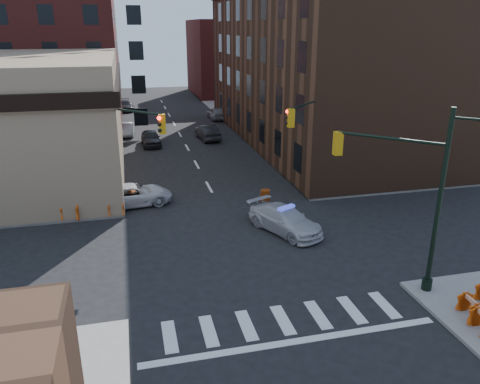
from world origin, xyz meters
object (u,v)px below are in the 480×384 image
police_car (285,220)px  barrel_bank (132,199)px  parked_car_enear (207,132)px  barricade_nw_a (116,209)px  barrel_road (265,198)px  parked_car_wfar (127,129)px  pedestrian_b (81,190)px  pickup (133,195)px  parked_car_wnear (151,138)px  pedestrian_a (88,197)px

police_car → barrel_bank: (-8.34, 6.16, -0.21)m
parked_car_enear → barricade_nw_a: (-9.00, -19.23, -0.20)m
barrel_road → parked_car_wfar: bearing=109.6°
police_car → parked_car_enear: size_ratio=1.05×
pedestrian_b → barrel_bank: bearing=0.2°
pickup → parked_car_wfar: bearing=-8.5°
police_car → pickup: size_ratio=0.97×
pickup → barricade_nw_a: size_ratio=4.57×
parked_car_wnear → parked_car_wfar: bearing=111.5°
barricade_nw_a → pedestrian_b: bearing=130.0°
parked_car_wnear → barricade_nw_a: 18.35m
pedestrian_a → pedestrian_b: pedestrian_b is taller
pickup → pedestrian_a: bearing=93.1°
parked_car_wnear → barricade_nw_a: parked_car_wnear is taller
parked_car_enear → parked_car_wfar: bearing=-32.3°
pickup → barricade_nw_a: pickup is taller
pedestrian_b → barrel_road: size_ratio=1.80×
police_car → pickup: bearing=117.5°
parked_car_wnear → parked_car_enear: 5.92m
parked_car_wnear → barrel_bank: 16.45m
parked_car_enear → barrel_bank: parked_car_enear is taller
pedestrian_b → pedestrian_a: bearing=-55.3°
parked_car_wnear → pedestrian_a: 17.42m
parked_car_enear → barrel_bank: bearing=59.4°
parked_car_enear → barricade_nw_a: 21.23m
barrel_bank → parked_car_wnear: bearing=82.3°
parked_car_wfar → parked_car_enear: size_ratio=0.84×
barrel_road → barricade_nw_a: (-9.38, 0.30, 0.01)m
pedestrian_b → barrel_bank: size_ratio=1.97×
pedestrian_b → police_car: bearing=-18.0°
police_car → barrel_bank: bearing=118.5°
pickup → parked_car_wnear: parked_car_wnear is taller
parked_car_wnear → parked_car_enear: bearing=9.6°
police_car → pedestrian_b: pedestrian_b is taller
pickup → police_car: bearing=-136.1°
parked_car_wfar → pedestrian_a: size_ratio=2.38×
parked_car_wnear → pedestrian_b: pedestrian_b is taller
police_car → pedestrian_a: (-11.04, 5.74, 0.26)m
pickup → parked_car_enear: bearing=-33.3°
police_car → parked_car_wnear: size_ratio=1.13×
parked_car_wfar → barrel_road: size_ratio=3.55×
parked_car_wfar → barrel_bank: size_ratio=3.89×
pedestrian_b → barrel_bank: (3.15, -0.70, -0.64)m
parked_car_wfar → barricade_nw_a: bearing=-89.3°
police_car → parked_car_wnear: parked_car_wnear is taller
parked_car_wnear → parked_car_enear: size_ratio=0.93×
police_car → parked_car_wfar: (-8.34, 27.56, -0.06)m
parked_car_enear → parked_car_wnear: bearing=5.3°
pedestrian_a → barrel_bank: bearing=35.0°
parked_car_wnear → pedestrian_b: (-5.34, -15.60, 0.41)m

